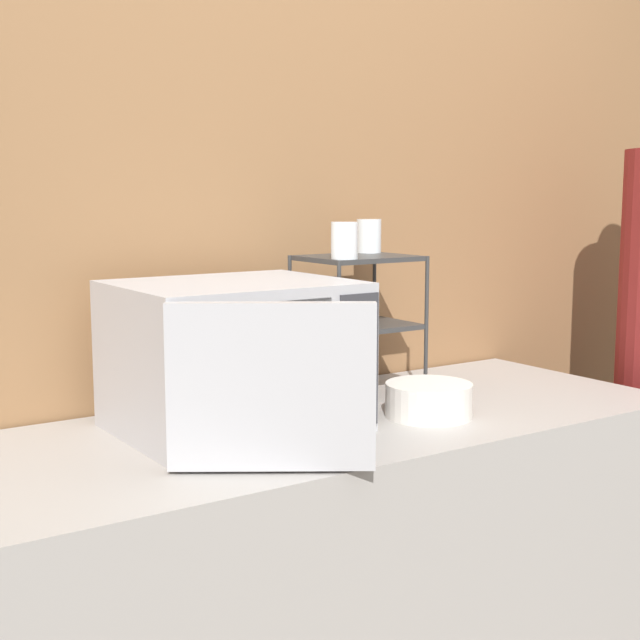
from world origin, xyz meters
TOP-DOWN VIEW (x-y plane):
  - wall_back at (0.00, 0.71)m, footprint 8.00×0.06m
  - counter at (0.00, 0.33)m, footprint 1.72×0.67m
  - microwave at (-0.21, 0.37)m, footprint 0.50×0.63m
  - dish_rack at (0.21, 0.50)m, footprint 0.28×0.22m
  - glass_front_left at (0.12, 0.44)m, footprint 0.06×0.06m
  - glass_back_right at (0.29, 0.58)m, footprint 0.06×0.06m
  - bowl at (0.21, 0.23)m, footprint 0.20×0.20m

SIDE VIEW (x-z plane):
  - counter at x=0.00m, z-range 0.00..0.88m
  - bowl at x=0.21m, z-range 0.88..0.96m
  - microwave at x=-0.21m, z-range 0.88..1.20m
  - dish_rack at x=0.21m, z-range 0.96..1.31m
  - glass_front_left at x=0.12m, z-range 1.24..1.32m
  - glass_back_right at x=0.29m, z-range 1.24..1.32m
  - wall_back at x=0.00m, z-range 0.00..2.60m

